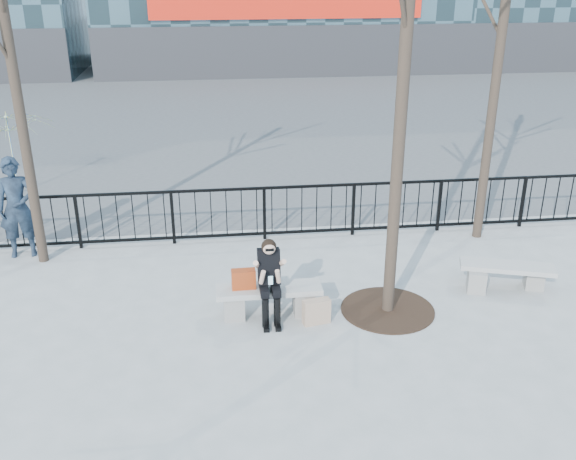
{
  "coord_description": "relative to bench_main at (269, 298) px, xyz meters",
  "views": [
    {
      "loc": [
        -0.79,
        -8.83,
        5.19
      ],
      "look_at": [
        0.4,
        0.8,
        1.1
      ],
      "focal_mm": 40.0,
      "sensor_mm": 36.0,
      "label": 1
    }
  ],
  "objects": [
    {
      "name": "bench_main",
      "position": [
        0.0,
        0.0,
        0.0
      ],
      "size": [
        1.65,
        0.46,
        0.49
      ],
      "color": "slate",
      "rests_on": "ground"
    },
    {
      "name": "bench_second",
      "position": [
        4.08,
        0.37,
        -0.02
      ],
      "size": [
        1.54,
        0.43,
        0.46
      ],
      "rotation": [
        0.0,
        0.0,
        -0.31
      ],
      "color": "slate",
      "rests_on": "ground"
    },
    {
      "name": "vendor_umbrella",
      "position": [
        -5.45,
        6.38,
        0.7
      ],
      "size": [
        2.71,
        2.74,
        2.0
      ],
      "primitive_type": "imported",
      "rotation": [
        0.0,
        0.0,
        -0.28
      ],
      "color": "yellow",
      "rests_on": "ground"
    },
    {
      "name": "shopping_bag",
      "position": [
        0.7,
        -0.35,
        -0.1
      ],
      "size": [
        0.45,
        0.24,
        0.4
      ],
      "primitive_type": "cube",
      "rotation": [
        0.0,
        0.0,
        0.21
      ],
      "color": "tan",
      "rests_on": "ground"
    },
    {
      "name": "street_surface",
      "position": [
        0.0,
        15.0,
        -0.3
      ],
      "size": [
        60.0,
        23.0,
        0.01
      ],
      "primitive_type": "cube",
      "color": "#474747",
      "rests_on": "ground"
    },
    {
      "name": "standing_man",
      "position": [
        -4.41,
        2.8,
        0.66
      ],
      "size": [
        0.76,
        0.55,
        1.92
      ],
      "primitive_type": "imported",
      "rotation": [
        0.0,
        0.0,
        0.13
      ],
      "color": "black",
      "rests_on": "ground"
    },
    {
      "name": "seated_woman",
      "position": [
        0.0,
        -0.16,
        0.37
      ],
      "size": [
        0.5,
        0.64,
        1.34
      ],
      "color": "black",
      "rests_on": "ground"
    },
    {
      "name": "railing",
      "position": [
        0.0,
        3.0,
        0.25
      ],
      "size": [
        14.0,
        0.06,
        1.1
      ],
      "color": "black",
      "rests_on": "ground"
    },
    {
      "name": "handbag",
      "position": [
        -0.39,
        0.02,
        0.34
      ],
      "size": [
        0.38,
        0.18,
        0.31
      ],
      "primitive_type": "cube",
      "rotation": [
        0.0,
        0.0,
        0.02
      ],
      "color": "#9C3513",
      "rests_on": "bench_main"
    },
    {
      "name": "tree_grate",
      "position": [
        1.9,
        -0.1,
        -0.29
      ],
      "size": [
        1.5,
        1.5,
        0.02
      ],
      "primitive_type": "cylinder",
      "color": "black",
      "rests_on": "ground"
    },
    {
      "name": "ground",
      "position": [
        0.0,
        0.0,
        -0.3
      ],
      "size": [
        120.0,
        120.0,
        0.0
      ],
      "primitive_type": "plane",
      "color": "gray",
      "rests_on": "ground"
    }
  ]
}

